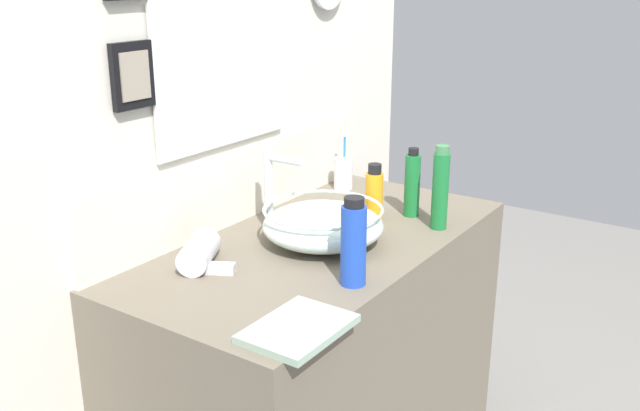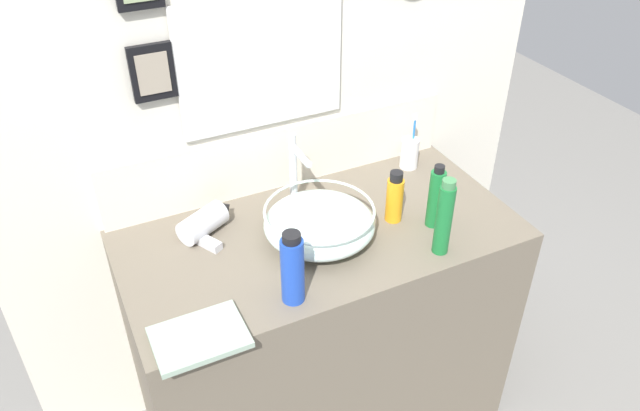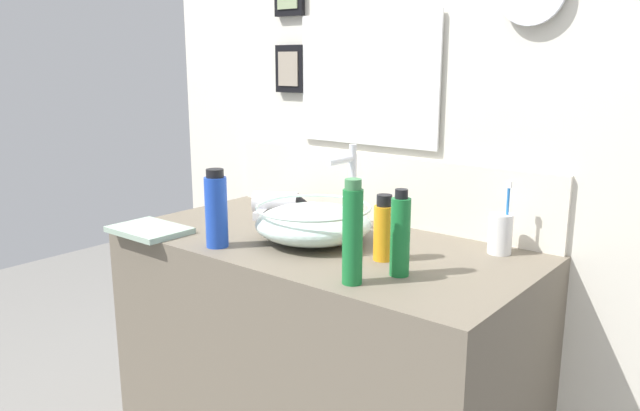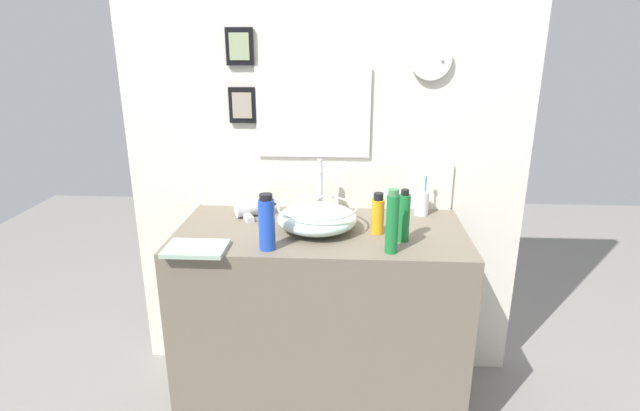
% 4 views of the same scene
% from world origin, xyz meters
% --- Properties ---
extents(ground_plane, '(6.00, 6.00, 0.00)m').
position_xyz_m(ground_plane, '(0.00, 0.00, 0.00)').
color(ground_plane, gray).
extents(vanity_counter, '(1.16, 0.58, 0.84)m').
position_xyz_m(vanity_counter, '(0.00, 0.00, 0.42)').
color(vanity_counter, '#6B6051').
rests_on(vanity_counter, ground).
extents(back_panel, '(1.80, 0.10, 2.56)m').
position_xyz_m(back_panel, '(-0.00, 0.32, 1.28)').
color(back_panel, silver).
rests_on(back_panel, ground).
extents(glass_bowl_sink, '(0.32, 0.32, 0.10)m').
position_xyz_m(glass_bowl_sink, '(-0.01, -0.02, 0.89)').
color(glass_bowl_sink, silver).
rests_on(glass_bowl_sink, vanity_counter).
extents(faucet, '(0.02, 0.13, 0.25)m').
position_xyz_m(faucet, '(-0.01, 0.15, 0.98)').
color(faucet, silver).
rests_on(faucet, vanity_counter).
extents(hair_drier, '(0.20, 0.19, 0.07)m').
position_xyz_m(hair_drier, '(-0.29, 0.15, 0.87)').
color(hair_drier, silver).
rests_on(hair_drier, vanity_counter).
extents(toothbrush_cup, '(0.06, 0.06, 0.19)m').
position_xyz_m(toothbrush_cup, '(0.43, 0.20, 0.89)').
color(toothbrush_cup, white).
rests_on(toothbrush_cup, vanity_counter).
extents(spray_bottle, '(0.05, 0.05, 0.20)m').
position_xyz_m(spray_bottle, '(0.32, -0.10, 0.93)').
color(spray_bottle, '#197233').
rests_on(spray_bottle, vanity_counter).
extents(shampoo_bottle, '(0.05, 0.05, 0.17)m').
position_xyz_m(shampoo_bottle, '(0.22, -0.03, 0.91)').
color(shampoo_bottle, orange).
rests_on(shampoo_bottle, vanity_counter).
extents(lotion_bottle, '(0.05, 0.05, 0.24)m').
position_xyz_m(lotion_bottle, '(0.26, -0.22, 0.95)').
color(lotion_bottle, '#197233').
rests_on(lotion_bottle, vanity_counter).
extents(soap_dispenser, '(0.06, 0.06, 0.21)m').
position_xyz_m(soap_dispenser, '(-0.18, -0.21, 0.94)').
color(soap_dispenser, blue).
rests_on(soap_dispenser, vanity_counter).
extents(hand_towel, '(0.22, 0.16, 0.02)m').
position_xyz_m(hand_towel, '(-0.44, -0.25, 0.84)').
color(hand_towel, '#99B29E').
rests_on(hand_towel, vanity_counter).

